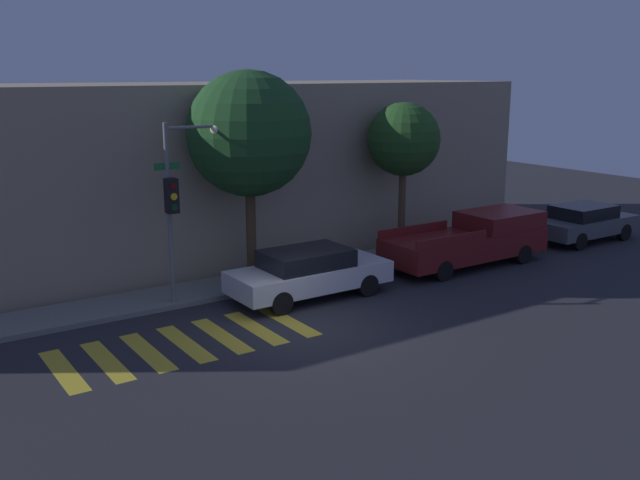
% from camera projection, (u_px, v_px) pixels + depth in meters
% --- Properties ---
extents(ground_plane, '(60.00, 60.00, 0.00)m').
position_uv_depth(ground_plane, '(306.00, 330.00, 17.44)').
color(ground_plane, '#28282D').
extents(sidewalk, '(26.00, 1.81, 0.14)m').
position_uv_depth(sidewalk, '(230.00, 286.00, 20.73)').
color(sidewalk, slate).
rests_on(sidewalk, ground).
extents(building_row, '(26.00, 6.00, 5.78)m').
position_uv_depth(building_row, '(168.00, 173.00, 23.55)').
color(building_row, gray).
rests_on(building_row, ground).
extents(crosswalk, '(5.99, 2.60, 0.00)m').
position_uv_depth(crosswalk, '(185.00, 343.00, 16.55)').
color(crosswalk, gold).
rests_on(crosswalk, ground).
extents(traffic_light_pole, '(1.97, 0.56, 4.90)m').
position_uv_depth(traffic_light_pole, '(182.00, 185.00, 18.49)').
color(traffic_light_pole, slate).
rests_on(traffic_light_pole, ground).
extents(sedan_near_corner, '(4.56, 1.83, 1.38)m').
position_uv_depth(sedan_near_corner, '(309.00, 272.00, 19.75)').
color(sedan_near_corner, silver).
rests_on(sedan_near_corner, ground).
extents(pickup_truck, '(5.74, 2.03, 1.62)m').
position_uv_depth(pickup_truck, '(472.00, 239.00, 23.18)').
color(pickup_truck, maroon).
rests_on(pickup_truck, ground).
extents(sedan_middle, '(4.23, 1.82, 1.36)m').
position_uv_depth(sedan_middle, '(584.00, 222.00, 26.37)').
color(sedan_middle, '#4C5156').
rests_on(sedan_middle, ground).
extents(tree_near_corner, '(3.60, 3.60, 6.23)m').
position_uv_depth(tree_near_corner, '(249.00, 134.00, 20.32)').
color(tree_near_corner, '#4C3823').
rests_on(tree_near_corner, ground).
extents(tree_midblock, '(2.43, 2.43, 5.18)m').
position_uv_depth(tree_midblock, '(404.00, 140.00, 23.57)').
color(tree_midblock, brown).
rests_on(tree_midblock, ground).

